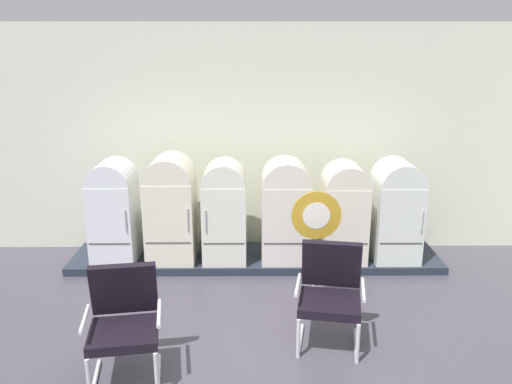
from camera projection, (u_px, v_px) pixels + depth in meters
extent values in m
cube|color=silver|center=(255.00, 140.00, 7.47)|extent=(11.76, 0.12, 3.27)
cube|color=#47443F|center=(255.00, 48.00, 7.11)|extent=(11.76, 0.07, 0.06)
cube|color=#242A37|center=(256.00, 258.00, 7.30)|extent=(5.14, 0.95, 0.10)
cube|color=white|center=(115.00, 221.00, 7.02)|extent=(0.59, 0.66, 1.09)
cylinder|color=white|center=(112.00, 182.00, 6.86)|extent=(0.59, 0.65, 0.59)
cube|color=#383838|center=(109.00, 244.00, 6.75)|extent=(0.54, 0.01, 0.01)
cylinder|color=silver|center=(125.00, 220.00, 6.65)|extent=(0.02, 0.02, 0.28)
cube|color=silver|center=(171.00, 219.00, 7.03)|extent=(0.65, 0.69, 1.13)
cylinder|color=silver|center=(169.00, 180.00, 6.87)|extent=(0.65, 0.67, 0.65)
cube|color=#383838|center=(168.00, 243.00, 6.75)|extent=(0.60, 0.01, 0.01)
cylinder|color=silver|center=(187.00, 219.00, 6.65)|extent=(0.02, 0.02, 0.28)
cube|color=silver|center=(225.00, 221.00, 7.01)|extent=(0.59, 0.63, 1.09)
cylinder|color=silver|center=(224.00, 183.00, 6.86)|extent=(0.59, 0.61, 0.59)
cube|color=#383838|center=(224.00, 244.00, 6.76)|extent=(0.54, 0.01, 0.01)
cylinder|color=silver|center=(205.00, 220.00, 6.66)|extent=(0.02, 0.02, 0.28)
cube|color=silver|center=(285.00, 222.00, 7.02)|extent=(0.65, 0.62, 1.08)
cylinder|color=silver|center=(286.00, 183.00, 6.87)|extent=(0.65, 0.61, 0.65)
cube|color=#383838|center=(287.00, 243.00, 6.77)|extent=(0.60, 0.01, 0.01)
cylinder|color=silver|center=(307.00, 220.00, 6.67)|extent=(0.02, 0.02, 0.28)
cube|color=silver|center=(344.00, 222.00, 7.03)|extent=(0.59, 0.63, 1.06)
cylinder|color=silver|center=(346.00, 185.00, 6.88)|extent=(0.59, 0.61, 0.59)
cube|color=#383838|center=(347.00, 244.00, 6.78)|extent=(0.54, 0.01, 0.01)
cylinder|color=silver|center=(330.00, 221.00, 6.68)|extent=(0.02, 0.02, 0.28)
cube|color=silver|center=(395.00, 221.00, 7.07)|extent=(0.61, 0.70, 1.07)
cylinder|color=silver|center=(398.00, 183.00, 6.92)|extent=(0.61, 0.69, 0.61)
cube|color=#383838|center=(401.00, 243.00, 6.78)|extent=(0.56, 0.01, 0.01)
cylinder|color=silver|center=(422.00, 220.00, 6.69)|extent=(0.02, 0.02, 0.28)
cylinder|color=silver|center=(95.00, 380.00, 4.72)|extent=(0.13, 0.59, 0.04)
cylinder|color=silver|center=(89.00, 380.00, 4.40)|extent=(0.05, 0.05, 0.40)
cylinder|color=silver|center=(158.00, 374.00, 4.80)|extent=(0.13, 0.59, 0.04)
cylinder|color=silver|center=(157.00, 373.00, 4.49)|extent=(0.05, 0.05, 0.40)
cube|color=black|center=(124.00, 334.00, 4.64)|extent=(0.68, 0.62, 0.09)
cube|color=black|center=(124.00, 289.00, 4.82)|extent=(0.63, 0.27, 0.53)
cylinder|color=silver|center=(84.00, 319.00, 4.53)|extent=(0.11, 0.48, 0.04)
cylinder|color=silver|center=(159.00, 313.00, 4.63)|extent=(0.11, 0.48, 0.04)
cylinder|color=silver|center=(300.00, 340.00, 5.34)|extent=(0.14, 0.59, 0.04)
cylinder|color=silver|center=(298.00, 338.00, 5.03)|extent=(0.05, 0.05, 0.40)
cylinder|color=silver|center=(356.00, 345.00, 5.25)|extent=(0.14, 0.59, 0.04)
cylinder|color=silver|center=(358.00, 343.00, 4.94)|extent=(0.05, 0.05, 0.40)
cube|color=black|center=(330.00, 304.00, 5.17)|extent=(0.69, 0.63, 0.09)
cube|color=black|center=(331.00, 264.00, 5.36)|extent=(0.63, 0.28, 0.53)
cylinder|color=silver|center=(298.00, 285.00, 5.17)|extent=(0.12, 0.48, 0.04)
cylinder|color=silver|center=(363.00, 290.00, 5.07)|extent=(0.12, 0.48, 0.04)
cylinder|color=#2D2D30|center=(313.00, 305.00, 6.08)|extent=(0.32, 0.32, 0.03)
cylinder|color=silver|center=(314.00, 260.00, 5.92)|extent=(0.04, 0.04, 1.11)
cylinder|color=#BD8E25|center=(316.00, 215.00, 5.74)|extent=(0.56, 0.02, 0.56)
cylinder|color=white|center=(316.00, 216.00, 5.72)|extent=(0.31, 0.00, 0.31)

